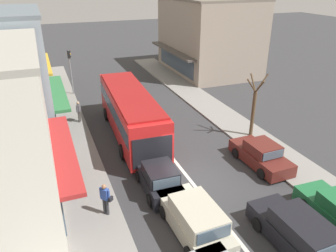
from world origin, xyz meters
TOP-DOWN VIEW (x-y plane):
  - ground_plane at (0.00, 0.00)m, footprint 140.00×140.00m
  - lane_centre_line at (0.00, 4.00)m, footprint 0.20×28.00m
  - sidewalk_left at (-6.80, 6.00)m, footprint 5.20×44.00m
  - kerb_right at (6.20, 6.00)m, footprint 2.80×44.00m
  - building_right_far at (11.48, 20.13)m, footprint 9.07×11.59m
  - city_bus at (-1.50, 6.64)m, footprint 3.13×10.97m
  - wagon_adjacent_lane_lead at (2.01, -5.96)m, footprint 1.99×4.53m
  - wagon_queue_far_back at (-1.55, -3.66)m, footprint 2.03×4.55m
  - hatchback_queue_gap_filler at (-1.91, -0.15)m, footprint 1.91×3.75m
  - parked_sedan_kerb_second at (4.56, 0.07)m, footprint 1.99×4.25m
  - traffic_light_downstreet at (-4.27, 17.01)m, footprint 0.33×0.24m
  - street_tree_right at (6.23, 3.47)m, footprint 1.64×1.55m
  - pedestrian_with_handbag_near at (-4.89, -1.16)m, footprint 0.54×0.57m
  - pedestrian_browsing_midblock at (-4.60, 10.11)m, footprint 0.37×0.50m

SIDE VIEW (x-z plane):
  - ground_plane at x=0.00m, z-range 0.00..0.00m
  - lane_centre_line at x=0.00m, z-range 0.00..0.01m
  - kerb_right at x=6.20m, z-range 0.00..0.12m
  - sidewalk_left at x=-6.80m, z-range 0.00..0.14m
  - parked_sedan_kerb_second at x=4.56m, z-range -0.07..1.40m
  - hatchback_queue_gap_filler at x=-1.91m, z-range -0.06..1.48m
  - wagon_adjacent_lane_lead at x=2.01m, z-range -0.04..1.53m
  - wagon_queue_far_back at x=-1.55m, z-range -0.04..1.53m
  - pedestrian_browsing_midblock at x=-4.60m, z-range 0.25..1.88m
  - pedestrian_with_handbag_near at x=-4.89m, z-range 0.25..1.88m
  - city_bus at x=-1.50m, z-range 0.27..3.49m
  - street_tree_right at x=6.23m, z-range -0.12..4.33m
  - traffic_light_downstreet at x=-4.27m, z-range 0.75..4.95m
  - building_right_far at x=11.48m, z-range -0.01..8.17m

